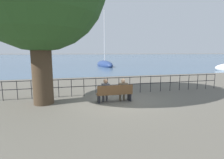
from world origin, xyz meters
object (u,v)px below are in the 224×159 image
(seated_person_left, at_px, (105,89))
(harbor_lighthouse, at_px, (34,44))
(sailboat_2, at_px, (105,64))
(sailboat_1, at_px, (42,64))
(seated_person_right, at_px, (123,89))
(park_bench, at_px, (115,94))

(seated_person_left, xyz_separation_m, harbor_lighthouse, (-25.71, 133.28, 8.55))
(seated_person_left, distance_m, sailboat_2, 24.15)
(sailboat_1, distance_m, harbor_lighthouse, 105.22)
(harbor_lighthouse, bearing_deg, seated_person_right, -78.69)
(seated_person_left, distance_m, seated_person_right, 0.94)
(seated_person_left, xyz_separation_m, sailboat_2, (4.85, 23.66, -0.32))
(seated_person_right, distance_m, harbor_lighthouse, 136.19)
(sailboat_1, bearing_deg, seated_person_right, -80.71)
(sailboat_1, bearing_deg, sailboat_2, -34.04)
(seated_person_left, height_order, sailboat_1, sailboat_1)
(sailboat_1, bearing_deg, harbor_lighthouse, 94.66)
(park_bench, distance_m, sailboat_1, 31.12)
(seated_person_left, bearing_deg, park_bench, -9.44)
(park_bench, distance_m, sailboat_2, 24.14)
(park_bench, relative_size, seated_person_right, 1.55)
(park_bench, bearing_deg, sailboat_2, 79.54)
(seated_person_left, relative_size, harbor_lighthouse, 0.06)
(sailboat_1, distance_m, sailboat_2, 13.55)
(seated_person_right, height_order, sailboat_1, sailboat_1)
(sailboat_2, bearing_deg, park_bench, -107.13)
(seated_person_left, bearing_deg, harbor_lighthouse, 100.92)
(seated_person_right, xyz_separation_m, sailboat_1, (-8.00, 30.11, -0.35))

